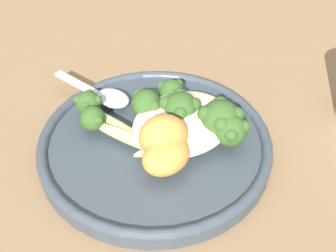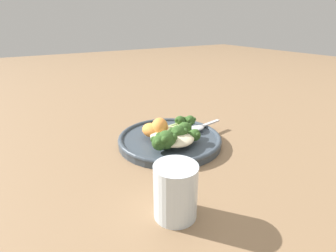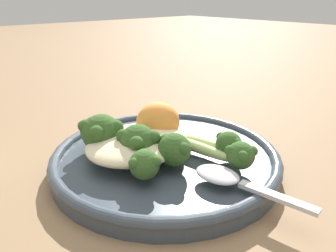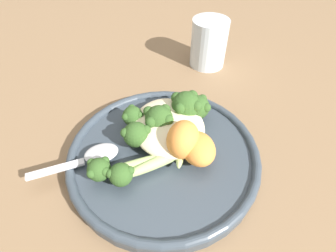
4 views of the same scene
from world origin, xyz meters
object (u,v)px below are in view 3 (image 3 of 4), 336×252
(broccoli_stalk_4, at_px, (173,148))
(spoon, at_px, (226,178))
(quinoa_mound, at_px, (138,143))
(sweet_potato_chunk_1, at_px, (157,122))
(broccoli_stalk_6, at_px, (205,141))
(broccoli_stalk_2, at_px, (143,141))
(broccoli_stalk_1, at_px, (110,133))
(broccoli_stalk_5, at_px, (223,151))
(plate, at_px, (166,158))
(broccoli_stalk_3, at_px, (153,152))
(sweet_potato_chunk_0, at_px, (157,122))
(broccoli_stalk_0, at_px, (110,132))

(broccoli_stalk_4, xyz_separation_m, spoon, (0.01, -0.06, -0.01))
(quinoa_mound, height_order, sweet_potato_chunk_1, sweet_potato_chunk_1)
(broccoli_stalk_6, distance_m, sweet_potato_chunk_1, 0.07)
(broccoli_stalk_2, bearing_deg, broccoli_stalk_1, -83.51)
(sweet_potato_chunk_1, bearing_deg, broccoli_stalk_1, -179.69)
(broccoli_stalk_5, bearing_deg, broccoli_stalk_6, 161.56)
(plate, distance_m, broccoli_stalk_3, 0.04)
(spoon, bearing_deg, broccoli_stalk_2, -173.96)
(quinoa_mound, relative_size, sweet_potato_chunk_0, 2.26)
(broccoli_stalk_3, bearing_deg, broccoli_stalk_6, 128.41)
(plate, distance_m, broccoli_stalk_4, 0.04)
(broccoli_stalk_6, relative_size, sweet_potato_chunk_0, 2.43)
(broccoli_stalk_5, height_order, spoon, broccoli_stalk_5)
(broccoli_stalk_3, relative_size, sweet_potato_chunk_0, 2.13)
(broccoli_stalk_5, bearing_deg, sweet_potato_chunk_0, -175.26)
(quinoa_mound, height_order, broccoli_stalk_4, broccoli_stalk_4)
(broccoli_stalk_6, height_order, sweet_potato_chunk_1, sweet_potato_chunk_1)
(broccoli_stalk_4, xyz_separation_m, sweet_potato_chunk_0, (0.02, 0.05, 0.01))
(broccoli_stalk_0, relative_size, broccoli_stalk_2, 1.22)
(broccoli_stalk_6, xyz_separation_m, sweet_potato_chunk_1, (-0.01, 0.07, 0.01))
(broccoli_stalk_4, height_order, broccoli_stalk_5, broccoli_stalk_4)
(broccoli_stalk_1, distance_m, broccoli_stalk_3, 0.06)
(broccoli_stalk_6, bearing_deg, sweet_potato_chunk_0, -174.08)
(broccoli_stalk_2, relative_size, sweet_potato_chunk_0, 1.65)
(sweet_potato_chunk_1, bearing_deg, broccoli_stalk_6, -81.32)
(quinoa_mound, relative_size, broccoli_stalk_6, 0.93)
(broccoli_stalk_1, xyz_separation_m, spoon, (0.04, -0.13, -0.02))
(plate, xyz_separation_m, broccoli_stalk_1, (-0.05, 0.04, 0.03))
(spoon, bearing_deg, broccoli_stalk_6, 140.45)
(broccoli_stalk_3, height_order, spoon, broccoli_stalk_3)
(broccoli_stalk_4, height_order, sweet_potato_chunk_1, broccoli_stalk_4)
(broccoli_stalk_4, bearing_deg, broccoli_stalk_0, -129.07)
(quinoa_mound, relative_size, broccoli_stalk_2, 1.37)
(broccoli_stalk_2, bearing_deg, sweet_potato_chunk_1, -163.13)
(broccoli_stalk_6, bearing_deg, broccoli_stalk_2, -137.83)
(broccoli_stalk_6, bearing_deg, broccoli_stalk_5, -29.05)
(broccoli_stalk_1, xyz_separation_m, broccoli_stalk_6, (0.08, -0.07, -0.01))
(spoon, bearing_deg, plate, 168.71)
(broccoli_stalk_0, height_order, broccoli_stalk_5, broccoli_stalk_0)
(sweet_potato_chunk_1, xyz_separation_m, spoon, (-0.02, -0.13, -0.01))
(broccoli_stalk_2, distance_m, broccoli_stalk_4, 0.03)
(broccoli_stalk_3, height_order, broccoli_stalk_4, broccoli_stalk_4)
(plate, relative_size, spoon, 2.23)
(broccoli_stalk_3, height_order, sweet_potato_chunk_1, sweet_potato_chunk_1)
(plate, xyz_separation_m, broccoli_stalk_4, (-0.01, -0.02, 0.03))
(plate, xyz_separation_m, broccoli_stalk_0, (-0.04, 0.05, 0.03))
(broccoli_stalk_2, relative_size, broccoli_stalk_4, 0.95)
(broccoli_stalk_0, bearing_deg, sweet_potato_chunk_0, 179.48)
(sweet_potato_chunk_1, distance_m, spoon, 0.13)
(broccoli_stalk_2, bearing_deg, plate, 152.86)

